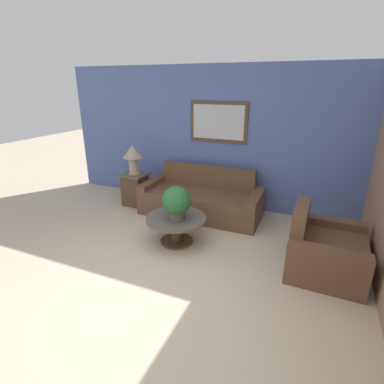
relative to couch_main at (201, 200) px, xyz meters
name	(u,v)px	position (x,y,z in m)	size (l,w,h in m)	color
ground_plane	(140,302)	(0.25, -2.49, -0.28)	(20.00, 20.00, 0.00)	#BCAD93
wall_back	(227,139)	(0.25, 0.61, 1.03)	(6.79, 0.09, 2.60)	#5166A8
couch_main	(201,200)	(0.00, 0.00, 0.00)	(2.15, 0.90, 0.83)	brown
armchair	(324,250)	(2.08, -1.02, 0.00)	(0.92, 1.08, 0.83)	brown
coffee_table	(176,224)	(0.04, -1.12, 0.02)	(0.90, 0.90, 0.41)	#4C3823
side_table	(135,189)	(-1.37, -0.09, 0.04)	(0.47, 0.47, 0.63)	#4C3823
table_lamp	(133,155)	(-1.37, -0.09, 0.73)	(0.38, 0.38, 0.57)	tan
potted_plant_on_table	(177,202)	(0.08, -1.17, 0.40)	(0.42, 0.42, 0.50)	#4C4742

